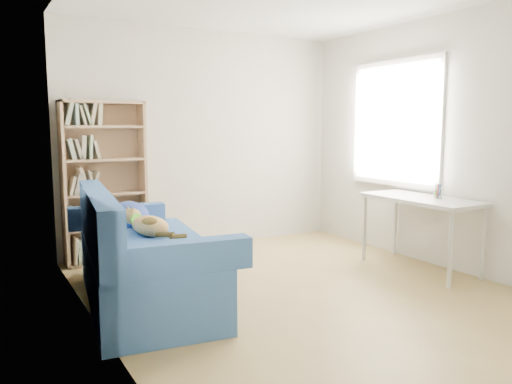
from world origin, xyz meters
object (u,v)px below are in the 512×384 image
Objects in this scene: pen_cup at (438,193)px; desk at (421,205)px; sofa at (140,260)px; bookshelf at (105,189)px.

desk is at bearing 133.48° from pen_cup.
desk is (2.76, -0.50, 0.32)m from sofa.
pen_cup is at bearing -46.52° from desk.
desk is (2.70, -1.91, -0.12)m from bookshelf.
pen_cup is at bearing -4.35° from sofa.
sofa is 1.67× the size of desk.
sofa is 2.97m from pen_cup.
sofa is 1.19× the size of bookshelf.
bookshelf is at bearing 144.20° from pen_cup.
desk is at bearing -2.50° from sofa.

